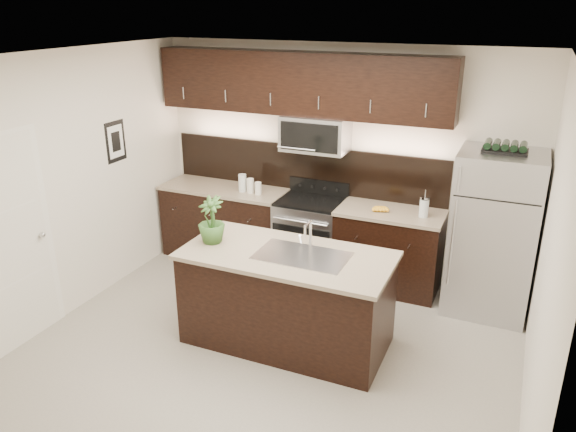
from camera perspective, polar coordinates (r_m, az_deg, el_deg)
name	(u,v)px	position (r m, az deg, el deg)	size (l,w,h in m)	color
ground	(270,348)	(5.54, -1.86, -13.28)	(4.50, 4.50, 0.00)	gray
room_walls	(254,179)	(4.81, -3.48, 3.75)	(4.52, 4.02, 2.71)	silver
counter_run	(295,233)	(6.84, 0.67, -1.79)	(3.51, 0.65, 0.94)	black
upper_fixtures	(302,94)	(6.51, 1.47, 12.33)	(3.49, 0.40, 1.66)	black
island	(287,298)	(5.40, -0.11, -8.32)	(1.96, 0.96, 0.94)	black
sink_faucet	(302,254)	(5.14, 1.47, -3.89)	(0.84, 0.50, 0.28)	silver
refrigerator	(493,234)	(6.18, 20.11, -1.70)	(0.84, 0.76, 1.73)	#B2B2B7
wine_rack	(505,147)	(5.91, 21.21, 6.51)	(0.43, 0.27, 0.10)	black
plant	(211,220)	(5.40, -7.80, -0.39)	(0.26, 0.26, 0.46)	#315923
canisters	(248,185)	(6.83, -4.05, 3.16)	(0.32, 0.12, 0.21)	silver
french_press	(424,207)	(6.19, 13.65, 0.88)	(0.10, 0.10, 0.30)	silver
bananas	(375,208)	(6.29, 8.88, 0.77)	(0.19, 0.15, 0.06)	gold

